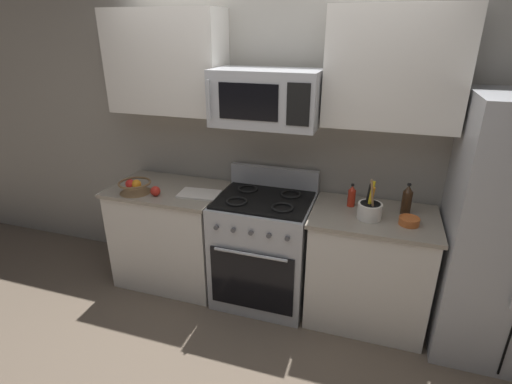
% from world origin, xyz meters
% --- Properties ---
extents(ground_plane, '(16.00, 16.00, 0.00)m').
position_xyz_m(ground_plane, '(0.00, 0.00, 0.00)').
color(ground_plane, '#6B5B4C').
extents(wall_back, '(8.00, 0.10, 2.60)m').
position_xyz_m(wall_back, '(0.00, 1.06, 1.30)').
color(wall_back, '#9E998E').
rests_on(wall_back, ground).
extents(counter_left, '(0.96, 0.64, 0.91)m').
position_xyz_m(counter_left, '(-0.87, 0.67, 0.46)').
color(counter_left, silver).
rests_on(counter_left, ground).
extents(range_oven, '(0.76, 0.69, 1.09)m').
position_xyz_m(range_oven, '(-0.00, 0.67, 0.47)').
color(range_oven, '#B2B5BA').
rests_on(range_oven, ground).
extents(counter_right, '(0.91, 0.64, 0.91)m').
position_xyz_m(counter_right, '(0.85, 0.67, 0.46)').
color(counter_right, silver).
rests_on(counter_right, ground).
extents(microwave, '(0.77, 0.44, 0.40)m').
position_xyz_m(microwave, '(-0.00, 0.70, 1.71)').
color(microwave, '#B2B5BA').
extents(upper_cabinets_left, '(0.95, 0.34, 0.79)m').
position_xyz_m(upper_cabinets_left, '(-0.87, 0.84, 1.92)').
color(upper_cabinets_left, silver).
extents(upper_cabinets_right, '(0.90, 0.34, 0.79)m').
position_xyz_m(upper_cabinets_right, '(0.85, 0.84, 1.92)').
color(upper_cabinets_right, silver).
extents(utensil_crock, '(0.17, 0.17, 0.31)m').
position_xyz_m(utensil_crock, '(0.81, 0.60, 0.98)').
color(utensil_crock, white).
rests_on(utensil_crock, counter_right).
extents(fruit_basket, '(0.27, 0.27, 0.11)m').
position_xyz_m(fruit_basket, '(-1.07, 0.50, 0.96)').
color(fruit_basket, brown).
rests_on(fruit_basket, counter_left).
extents(apple_loose, '(0.08, 0.08, 0.08)m').
position_xyz_m(apple_loose, '(-0.87, 0.49, 0.95)').
color(apple_loose, red).
rests_on(apple_loose, counter_left).
extents(cutting_board, '(0.34, 0.24, 0.02)m').
position_xyz_m(cutting_board, '(-0.54, 0.61, 0.92)').
color(cutting_board, silver).
rests_on(cutting_board, counter_left).
extents(bottle_soy, '(0.07, 0.07, 0.23)m').
position_xyz_m(bottle_soy, '(1.05, 0.77, 1.02)').
color(bottle_soy, '#382314').
rests_on(bottle_soy, counter_right).
extents(bottle_hot_sauce, '(0.06, 0.06, 0.18)m').
position_xyz_m(bottle_hot_sauce, '(0.66, 0.78, 0.99)').
color(bottle_hot_sauce, red).
rests_on(bottle_hot_sauce, counter_right).
extents(prep_bowl, '(0.14, 0.14, 0.05)m').
position_xyz_m(prep_bowl, '(1.07, 0.59, 0.94)').
color(prep_bowl, '#D1662D').
rests_on(prep_bowl, counter_right).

